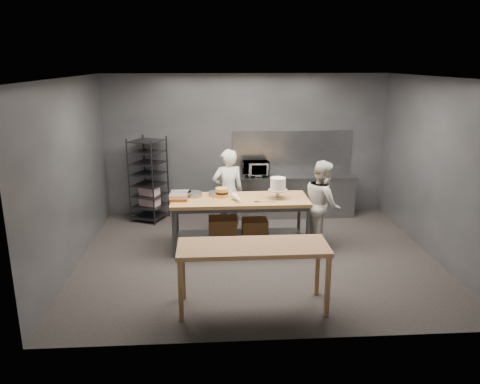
% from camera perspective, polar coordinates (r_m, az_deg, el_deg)
% --- Properties ---
extents(ground, '(6.00, 6.00, 0.00)m').
position_cam_1_polar(ground, '(8.13, 2.09, -7.85)').
color(ground, black).
rests_on(ground, ground).
extents(back_wall, '(6.00, 0.04, 3.00)m').
position_cam_1_polar(back_wall, '(10.09, 0.74, 5.74)').
color(back_wall, '#4C4F54').
rests_on(back_wall, ground).
extents(work_table, '(2.40, 0.90, 0.92)m').
position_cam_1_polar(work_table, '(8.31, -0.19, -3.07)').
color(work_table, olive).
rests_on(work_table, ground).
extents(near_counter, '(2.00, 0.70, 0.90)m').
position_cam_1_polar(near_counter, '(6.25, 1.59, -7.23)').
color(near_counter, olive).
rests_on(near_counter, ground).
extents(back_counter, '(2.60, 0.60, 0.90)m').
position_cam_1_polar(back_counter, '(10.15, 6.50, -0.38)').
color(back_counter, slate).
rests_on(back_counter, ground).
extents(splashback_panel, '(2.60, 0.02, 0.90)m').
position_cam_1_polar(splashback_panel, '(10.22, 6.37, 4.93)').
color(splashback_panel, slate).
rests_on(splashback_panel, back_counter).
extents(speed_rack, '(0.82, 0.84, 1.75)m').
position_cam_1_polar(speed_rack, '(9.89, -11.06, 1.42)').
color(speed_rack, black).
rests_on(speed_rack, ground).
extents(chef_behind, '(0.68, 0.52, 1.66)m').
position_cam_1_polar(chef_behind, '(8.95, -1.47, 0.03)').
color(chef_behind, silver).
rests_on(chef_behind, ground).
extents(chef_right, '(0.65, 0.81, 1.57)m').
position_cam_1_polar(chef_right, '(8.46, 10.00, -1.44)').
color(chef_right, silver).
rests_on(chef_right, ground).
extents(microwave, '(0.54, 0.37, 0.30)m').
position_cam_1_polar(microwave, '(9.88, 1.92, 2.86)').
color(microwave, black).
rests_on(microwave, back_counter).
extents(frosted_cake_stand, '(0.34, 0.34, 0.37)m').
position_cam_1_polar(frosted_cake_stand, '(8.17, 4.65, 0.82)').
color(frosted_cake_stand, '#ADA38A').
rests_on(frosted_cake_stand, work_table).
extents(layer_cake, '(0.23, 0.23, 0.16)m').
position_cam_1_polar(layer_cake, '(8.28, -2.21, -0.06)').
color(layer_cake, gold).
rests_on(layer_cake, work_table).
extents(cake_pans, '(0.85, 0.34, 0.07)m').
position_cam_1_polar(cake_pans, '(8.38, -5.42, -0.22)').
color(cake_pans, gray).
rests_on(cake_pans, work_table).
extents(piping_bag, '(0.23, 0.40, 0.12)m').
position_cam_1_polar(piping_bag, '(7.98, -0.29, -0.80)').
color(piping_bag, silver).
rests_on(piping_bag, work_table).
extents(offset_spatula, '(0.36, 0.02, 0.02)m').
position_cam_1_polar(offset_spatula, '(7.99, 2.70, -1.21)').
color(offset_spatula, slate).
rests_on(offset_spatula, work_table).
extents(pastry_clamshells, '(0.32, 0.43, 0.11)m').
position_cam_1_polar(pastry_clamshells, '(8.22, -7.44, -0.46)').
color(pastry_clamshells, '#AB7022').
rests_on(pastry_clamshells, work_table).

